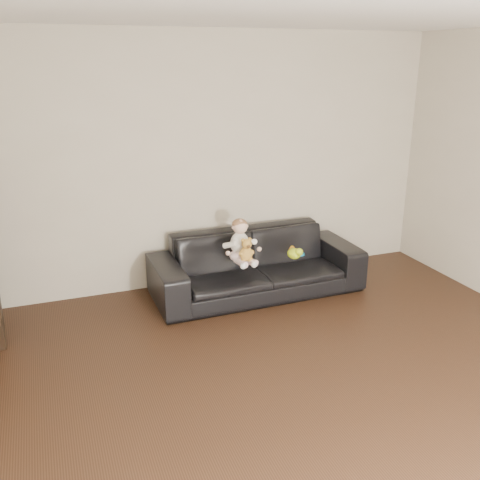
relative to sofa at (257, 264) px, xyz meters
name	(u,v)px	position (x,y,z in m)	size (l,w,h in m)	color
floor	(339,432)	(-0.33, -2.25, -0.31)	(5.50, 5.50, 0.00)	#321D11
wall_back	(209,162)	(-0.33, 0.50, 0.99)	(5.00, 5.00, 0.00)	#BAB09C
sofa	(257,264)	(0.00, 0.00, 0.00)	(2.14, 0.84, 0.63)	black
baby	(240,243)	(-0.22, -0.12, 0.29)	(0.33, 0.39, 0.43)	#F5CFCF
teddy_bear	(246,250)	(-0.21, -0.25, 0.26)	(0.14, 0.14, 0.24)	#BD8A36
toy_green	(294,254)	(0.31, -0.23, 0.15)	(0.13, 0.16, 0.11)	#BDE01A
toy_rattle	(292,250)	(0.35, -0.10, 0.14)	(0.08, 0.08, 0.08)	orange
toy_blue_disc	(299,254)	(0.41, -0.15, 0.11)	(0.11, 0.11, 0.02)	#1789BB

